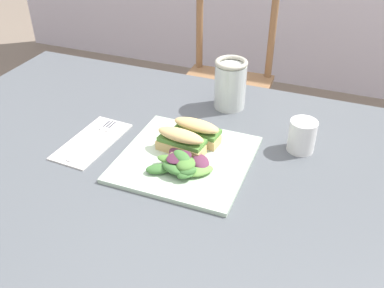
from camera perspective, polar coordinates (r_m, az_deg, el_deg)
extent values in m
cube|color=#51565B|center=(0.99, -5.05, -2.33)|extent=(1.27, 0.87, 0.03)
cube|color=#8E6642|center=(1.72, -16.19, -1.35)|extent=(0.07, 0.07, 0.71)
cube|color=#8E6642|center=(1.45, 23.57, -10.81)|extent=(0.07, 0.07, 0.71)
cylinder|color=#8E6642|center=(1.96, -2.37, 0.08)|extent=(0.03, 0.03, 0.43)
cylinder|color=#8E6642|center=(1.88, 7.32, -1.85)|extent=(0.03, 0.03, 0.43)
cylinder|color=#8E6642|center=(2.23, 0.82, 4.70)|extent=(0.03, 0.03, 0.43)
cylinder|color=#8E6642|center=(2.16, 9.40, 3.16)|extent=(0.03, 0.03, 0.43)
cube|color=#8E6642|center=(1.94, 4.05, 7.32)|extent=(0.41, 0.41, 0.02)
cylinder|color=#8E6642|center=(2.06, 1.02, 15.67)|extent=(0.03, 0.03, 0.42)
cylinder|color=#8E6642|center=(1.98, 10.67, 14.38)|extent=(0.03, 0.03, 0.42)
cube|color=beige|center=(0.96, -0.87, -1.98)|extent=(0.28, 0.28, 0.01)
cube|color=#DBB270|center=(0.97, -1.51, -0.46)|extent=(0.12, 0.05, 0.02)
cube|color=#518438|center=(0.97, -1.35, 0.50)|extent=(0.11, 0.06, 0.01)
ellipsoid|color=#DBB270|center=(0.95, -1.54, 1.17)|extent=(0.12, 0.05, 0.02)
cube|color=#DBB270|center=(1.01, 0.59, 0.92)|extent=(0.12, 0.05, 0.02)
cube|color=#518438|center=(1.00, 0.75, 1.85)|extent=(0.11, 0.06, 0.01)
ellipsoid|color=#DBB270|center=(0.99, 0.60, 2.52)|extent=(0.12, 0.05, 0.02)
ellipsoid|color=#3D7033|center=(0.91, -4.44, -3.33)|extent=(0.06, 0.05, 0.02)
ellipsoid|color=#3D7033|center=(0.91, -1.36, -1.77)|extent=(0.06, 0.06, 0.02)
ellipsoid|color=#3D7033|center=(0.90, -2.71, -3.23)|extent=(0.06, 0.04, 0.02)
ellipsoid|color=#3D7033|center=(0.89, -0.59, -3.61)|extent=(0.05, 0.05, 0.02)
ellipsoid|color=#518438|center=(0.92, -2.89, -2.13)|extent=(0.06, 0.03, 0.01)
ellipsoid|color=#3D7033|center=(0.89, -1.00, -3.75)|extent=(0.04, 0.05, 0.02)
ellipsoid|color=#602D47|center=(0.95, -1.82, -1.11)|extent=(0.05, 0.04, 0.01)
ellipsoid|color=#518438|center=(0.92, -1.43, -2.24)|extent=(0.06, 0.05, 0.01)
ellipsoid|color=#518438|center=(0.90, -1.05, -2.71)|extent=(0.05, 0.05, 0.02)
ellipsoid|color=#3D7033|center=(0.90, -0.93, -3.73)|extent=(0.06, 0.05, 0.01)
ellipsoid|color=#84A84C|center=(0.93, -2.36, -1.71)|extent=(0.03, 0.05, 0.01)
ellipsoid|color=#602D47|center=(0.93, 1.14, -2.43)|extent=(0.06, 0.07, 0.02)
ellipsoid|color=#602D47|center=(0.93, -2.37, -1.95)|extent=(0.06, 0.06, 0.01)
ellipsoid|color=#4C2338|center=(0.91, -1.74, -1.76)|extent=(0.07, 0.07, 0.01)
ellipsoid|color=#3D7033|center=(0.93, -2.79, -2.38)|extent=(0.05, 0.05, 0.01)
ellipsoid|color=#6B9E47|center=(0.91, 1.06, -3.62)|extent=(0.07, 0.07, 0.01)
cube|color=silver|center=(1.05, -13.21, 0.35)|extent=(0.11, 0.21, 0.00)
cube|color=silver|center=(1.04, -13.94, -0.12)|extent=(0.02, 0.14, 0.00)
cube|color=silver|center=(1.10, -11.15, 2.36)|extent=(0.03, 0.05, 0.00)
cube|color=#38383D|center=(1.10, -10.62, 2.53)|extent=(0.00, 0.03, 0.00)
cube|color=#38383D|center=(1.10, -10.97, 2.62)|extent=(0.00, 0.03, 0.00)
cube|color=#38383D|center=(1.11, -11.31, 2.70)|extent=(0.00, 0.03, 0.00)
cylinder|color=gold|center=(1.16, 5.09, 7.17)|extent=(0.08, 0.08, 0.10)
cylinder|color=silver|center=(1.16, 5.12, 7.71)|extent=(0.08, 0.08, 0.12)
torus|color=#B7B29E|center=(1.13, 5.29, 10.78)|extent=(0.09, 0.09, 0.01)
cylinder|color=white|center=(1.01, 14.49, 1.05)|extent=(0.06, 0.06, 0.08)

